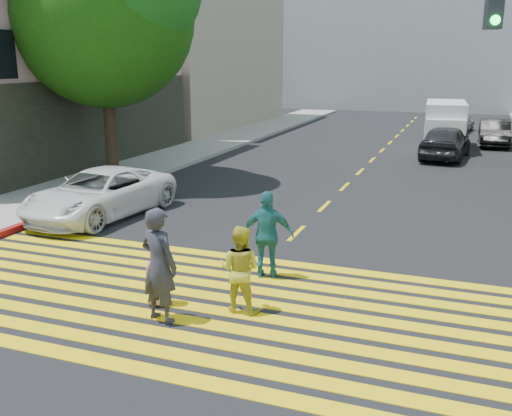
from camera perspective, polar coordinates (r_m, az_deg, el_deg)
The scene contains 17 objects.
ground at distance 9.48m, azimuth -6.47°, elevation -12.54°, with size 120.00×120.00×0.00m, color black.
sidewalk_left at distance 32.28m, azimuth -2.44°, elevation 6.94°, with size 3.00×40.00×0.15m, color gray.
curb_red at distance 17.79m, azimuth -17.76°, elevation 0.07°, with size 0.20×8.00×0.16m, color maroon.
crosswalk at distance 10.51m, azimuth -3.32°, elevation -9.60°, with size 13.40×5.30×0.01m.
lane_line at distance 30.56m, azimuth 12.89°, elevation 6.04°, with size 0.12×34.40×0.01m.
building_left_tan at distance 40.70m, azimuth -9.25°, elevation 15.28°, with size 12.00×16.00×10.00m, color tan.
backdrop_block at distance 55.67m, azimuth 16.97°, elevation 15.62°, with size 30.00×8.00×12.00m, color gray.
tree_left at distance 21.47m, azimuth -14.86°, elevation 19.03°, with size 8.44×8.17×9.15m.
pedestrian_man at distance 9.67m, azimuth -9.67°, elevation -5.66°, with size 0.73×0.48×1.99m, color #2B2A35.
pedestrian_woman at distance 9.97m, azimuth -1.63°, elevation -6.12°, with size 0.76×0.59×1.57m, color gold.
pedestrian_child at distance 10.43m, azimuth -9.72°, elevation -6.62°, with size 0.56×0.37×1.15m, color #C783AC.
pedestrian_extra at distance 11.48m, azimuth 1.17°, elevation -2.72°, with size 1.06×0.44×1.80m, color #216A75.
white_sedan at distance 16.67m, azimuth -15.33°, elevation 1.40°, with size 2.23×4.83×1.34m, color white.
dark_car_near at distance 27.23m, azimuth 18.43°, elevation 6.29°, with size 1.81×4.50×1.53m, color black.
silver_car at distance 38.18m, azimuth 19.36°, elevation 8.14°, with size 1.73×4.26×1.24m, color #ADADAD.
dark_car_parked at distance 32.42m, azimuth 22.72°, elevation 6.97°, with size 1.45×4.16×1.37m, color black.
white_van at distance 30.15m, azimuth 18.34°, elevation 7.68°, with size 2.13×5.05×2.34m.
Camera 1 is at (3.89, -7.50, 4.29)m, focal length 40.00 mm.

